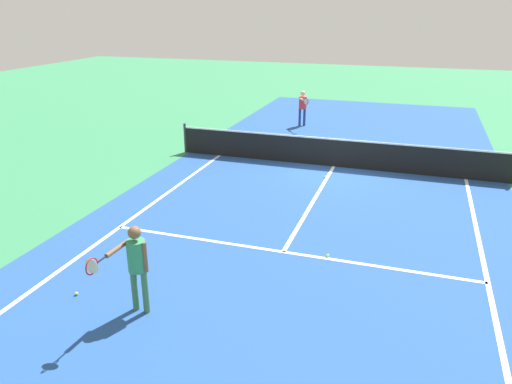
{
  "coord_description": "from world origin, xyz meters",
  "views": [
    {
      "loc": [
        2.43,
        -15.67,
        5.05
      ],
      "look_at": [
        -0.9,
        -5.58,
        1.0
      ],
      "focal_mm": 34.52,
      "sensor_mm": 36.0,
      "label": 1
    }
  ],
  "objects_px": {
    "net": "(335,152)",
    "tennis_ball_mid_court": "(328,256)",
    "player_far": "(303,105)",
    "tennis_ball_near_net": "(325,177)",
    "player_near": "(136,260)",
    "tennis_ball_by_baseline": "(76,294)"
  },
  "relations": [
    {
      "from": "player_near",
      "to": "tennis_ball_by_baseline",
      "type": "bearing_deg",
      "value": 176.93
    },
    {
      "from": "player_far",
      "to": "tennis_ball_mid_court",
      "type": "relative_size",
      "value": 23.41
    },
    {
      "from": "player_near",
      "to": "tennis_ball_near_net",
      "type": "xyz_separation_m",
      "value": [
        1.75,
        8.1,
        -0.98
      ]
    },
    {
      "from": "net",
      "to": "player_far",
      "type": "bearing_deg",
      "value": 113.58
    },
    {
      "from": "player_near",
      "to": "tennis_ball_by_baseline",
      "type": "relative_size",
      "value": 24.73
    },
    {
      "from": "player_far",
      "to": "tennis_ball_by_baseline",
      "type": "bearing_deg",
      "value": -93.25
    },
    {
      "from": "net",
      "to": "tennis_ball_mid_court",
      "type": "distance_m",
      "value": 6.41
    },
    {
      "from": "tennis_ball_by_baseline",
      "to": "player_near",
      "type": "bearing_deg",
      "value": -3.07
    },
    {
      "from": "player_near",
      "to": "player_far",
      "type": "height_order",
      "value": "player_near"
    },
    {
      "from": "player_near",
      "to": "player_far",
      "type": "bearing_deg",
      "value": 92.2
    },
    {
      "from": "net",
      "to": "tennis_ball_near_net",
      "type": "distance_m",
      "value": 1.31
    },
    {
      "from": "tennis_ball_mid_court",
      "to": "tennis_ball_near_net",
      "type": "bearing_deg",
      "value": 101.3
    },
    {
      "from": "player_far",
      "to": "tennis_ball_by_baseline",
      "type": "xyz_separation_m",
      "value": [
        -0.83,
        -14.68,
        -0.92
      ]
    },
    {
      "from": "tennis_ball_near_net",
      "to": "tennis_ball_mid_court",
      "type": "relative_size",
      "value": 1.0
    },
    {
      "from": "player_far",
      "to": "tennis_ball_by_baseline",
      "type": "distance_m",
      "value": 14.73
    },
    {
      "from": "tennis_ball_near_net",
      "to": "tennis_ball_by_baseline",
      "type": "height_order",
      "value": "same"
    },
    {
      "from": "net",
      "to": "tennis_ball_near_net",
      "type": "bearing_deg",
      "value": -92.49
    },
    {
      "from": "net",
      "to": "tennis_ball_near_net",
      "type": "xyz_separation_m",
      "value": [
        -0.05,
        -1.23,
        -0.46
      ]
    },
    {
      "from": "player_far",
      "to": "tennis_ball_mid_court",
      "type": "distance_m",
      "value": 12.24
    },
    {
      "from": "net",
      "to": "player_far",
      "type": "xyz_separation_m",
      "value": [
        -2.37,
        5.43,
        0.46
      ]
    },
    {
      "from": "player_near",
      "to": "tennis_ball_near_net",
      "type": "relative_size",
      "value": 24.73
    },
    {
      "from": "tennis_ball_near_net",
      "to": "tennis_ball_by_baseline",
      "type": "distance_m",
      "value": 8.62
    }
  ]
}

